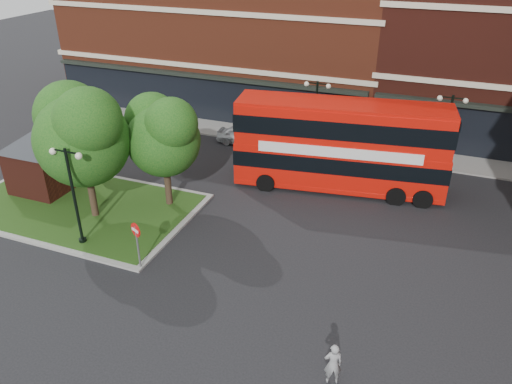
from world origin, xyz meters
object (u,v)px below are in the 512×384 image
at_px(bus, 341,140).
at_px(car_white, 371,145).
at_px(woman, 333,364).
at_px(car_silver, 243,136).

relative_size(bus, car_white, 2.91).
distance_m(woman, car_silver, 20.97).
bearing_deg(woman, car_white, -103.62).
xyz_separation_m(bus, car_silver, (-7.65, 4.03, -2.32)).
relative_size(bus, car_silver, 3.29).
xyz_separation_m(woman, car_white, (-2.12, 19.50, -0.14)).
bearing_deg(car_white, bus, 176.96).
xyz_separation_m(bus, car_white, (0.98, 5.53, -2.27)).
bearing_deg(car_white, car_silver, 106.87).
bearing_deg(car_silver, woman, -150.02).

